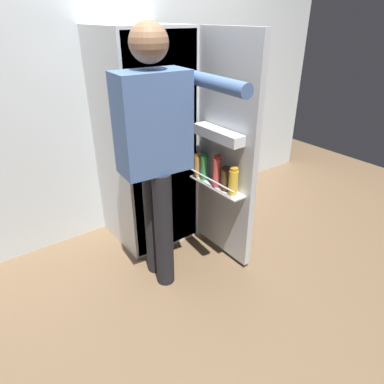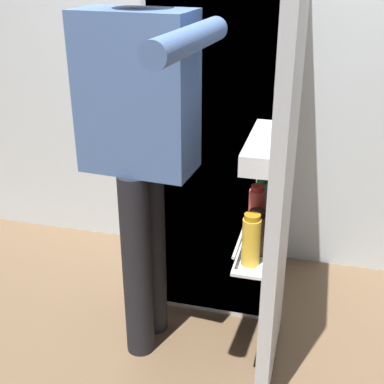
{
  "view_description": "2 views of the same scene",
  "coord_description": "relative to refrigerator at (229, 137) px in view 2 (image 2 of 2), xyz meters",
  "views": [
    {
      "loc": [
        -1.2,
        -1.67,
        1.66
      ],
      "look_at": [
        -0.01,
        -0.07,
        0.63
      ],
      "focal_mm": 32.19,
      "sensor_mm": 36.0,
      "label": 1
    },
    {
      "loc": [
        0.43,
        -1.72,
        1.57
      ],
      "look_at": [
        -0.01,
        -0.06,
        0.77
      ],
      "focal_mm": 48.46,
      "sensor_mm": 36.0,
      "label": 2
    }
  ],
  "objects": [
    {
      "name": "refrigerator",
      "position": [
        0.0,
        0.0,
        0.0
      ],
      "size": [
        0.63,
        1.14,
        1.6
      ],
      "color": "silver",
      "rests_on": "ground_plane"
    },
    {
      "name": "ground_plane",
      "position": [
        -0.02,
        -0.49,
        -0.8
      ],
      "size": [
        5.93,
        5.93,
        0.0
      ],
      "primitive_type": "plane",
      "color": "brown"
    },
    {
      "name": "kitchen_wall",
      "position": [
        -0.02,
        0.39,
        0.54
      ],
      "size": [
        4.4,
        0.1,
        2.69
      ],
      "primitive_type": "cube",
      "color": "silver",
      "rests_on": "ground_plane"
    },
    {
      "name": "person",
      "position": [
        -0.24,
        -0.48,
        0.18
      ],
      "size": [
        0.53,
        0.75,
        1.64
      ],
      "color": "black",
      "rests_on": "ground_plane"
    }
  ]
}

